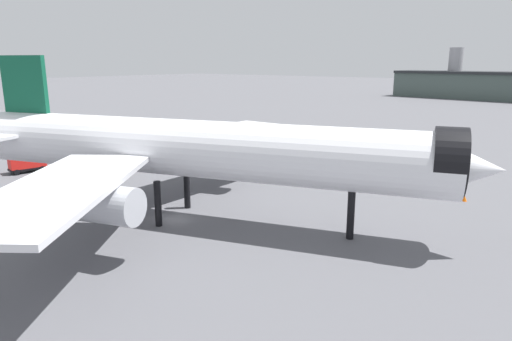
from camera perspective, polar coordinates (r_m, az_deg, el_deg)
ground at (r=53.25m, az=-10.16°, el=-6.08°), size 900.00×900.00×0.00m
airliner_near_gate at (r=51.06m, az=-8.28°, el=2.62°), size 61.71×54.81×18.46m
service_truck_front at (r=82.95m, az=-26.96°, el=0.89°), size 3.41×5.83×3.00m
traffic_cone_near_nose at (r=64.87m, az=24.80°, el=-3.21°), size 0.60×0.60×0.75m
traffic_cone_wingtip at (r=84.37m, az=-20.74°, el=0.85°), size 0.63×0.63×0.79m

